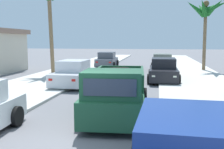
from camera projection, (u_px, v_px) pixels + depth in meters
ground_plane at (65, 144)px, 6.96m from camera, size 160.00×160.00×0.00m
sidewalk_left at (58, 77)px, 19.49m from camera, size 4.76×60.00×0.12m
sidewalk_right at (195, 80)px, 17.87m from camera, size 4.76×60.00×0.12m
curb_left at (71, 77)px, 19.33m from camera, size 0.16×60.00×0.10m
curb_right at (180, 80)px, 18.04m from camera, size 0.16×60.00×0.10m
pickup_truck at (117, 94)px, 9.48m from camera, size 2.46×5.32×1.80m
car_right_near at (163, 71)px, 17.64m from camera, size 2.03×4.26×1.54m
car_left_mid at (74, 74)px, 15.90m from camera, size 2.03×4.26×1.54m
car_left_far at (107, 60)px, 27.30m from camera, size 2.10×4.29×1.54m
car_right_far at (162, 63)px, 23.54m from camera, size 2.03×4.26×1.54m
palm_tree_left_mid at (206, 11)px, 22.93m from camera, size 3.68×3.78×6.22m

